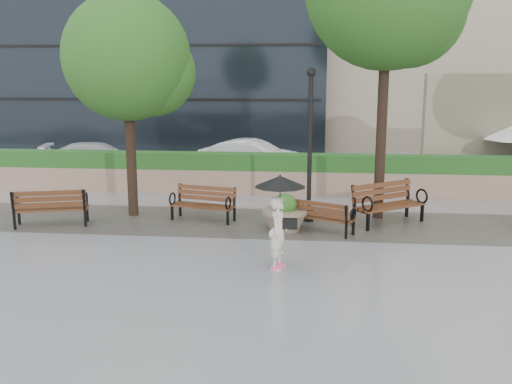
# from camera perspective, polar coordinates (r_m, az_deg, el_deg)

# --- Properties ---
(ground) EXTENTS (100.00, 100.00, 0.00)m
(ground) POSITION_cam_1_polar(r_m,az_deg,el_deg) (12.60, 3.62, -6.67)
(ground) COLOR gray
(ground) RESTS_ON ground
(cobble_strip) EXTENTS (28.00, 3.20, 0.01)m
(cobble_strip) POSITION_cam_1_polar(r_m,az_deg,el_deg) (15.48, 4.06, -3.17)
(cobble_strip) COLOR #383330
(cobble_strip) RESTS_ON ground
(hedge_wall) EXTENTS (24.00, 0.80, 1.35)m
(hedge_wall) POSITION_cam_1_polar(r_m,az_deg,el_deg) (19.25, 4.46, 1.78)
(hedge_wall) COLOR #A07967
(hedge_wall) RESTS_ON ground
(asphalt_street) EXTENTS (40.00, 7.00, 0.00)m
(asphalt_street) POSITION_cam_1_polar(r_m,az_deg,el_deg) (23.30, 4.68, 1.85)
(asphalt_street) COLOR black
(asphalt_street) RESTS_ON ground
(bench_0) EXTENTS (1.99, 1.22, 1.00)m
(bench_0) POSITION_cam_1_polar(r_m,az_deg,el_deg) (16.11, -19.75, -2.17)
(bench_0) COLOR #5B301A
(bench_0) RESTS_ON ground
(bench_1) EXTENTS (1.85, 1.08, 0.94)m
(bench_1) POSITION_cam_1_polar(r_m,az_deg,el_deg) (15.76, -5.29, -1.89)
(bench_1) COLOR #5B301A
(bench_1) RESTS_ON ground
(bench_2) EXTENTS (1.68, 1.27, 0.85)m
(bench_2) POSITION_cam_1_polar(r_m,az_deg,el_deg) (14.61, 6.65, -3.11)
(bench_2) COLOR #5B301A
(bench_2) RESTS_ON ground
(bench_3) EXTENTS (2.12, 1.85, 1.10)m
(bench_3) POSITION_cam_1_polar(r_m,az_deg,el_deg) (15.76, 13.08, -1.97)
(bench_3) COLOR #5B301A
(bench_3) RESTS_ON ground
(planter_left) EXTENTS (1.18, 1.18, 0.99)m
(planter_left) POSITION_cam_1_polar(r_m,az_deg,el_deg) (14.66, 2.89, -2.45)
(planter_left) COLOR #7F6B56
(planter_left) RESTS_ON ground
(lamppost) EXTENTS (0.28, 0.28, 4.14)m
(lamppost) POSITION_cam_1_polar(r_m,az_deg,el_deg) (15.40, 5.39, 3.64)
(lamppost) COLOR black
(lamppost) RESTS_ON ground
(tree_0) EXTENTS (3.54, 3.46, 6.15)m
(tree_0) POSITION_cam_1_polar(r_m,az_deg,el_deg) (16.26, -12.18, 12.63)
(tree_0) COLOR black
(tree_0) RESTS_ON ground
(car_left) EXTENTS (4.68, 2.72, 1.27)m
(car_left) POSITION_cam_1_polar(r_m,az_deg,el_deg) (23.88, -15.40, 3.26)
(car_left) COLOR silver
(car_left) RESTS_ON ground
(car_right) EXTENTS (4.46, 2.40, 1.40)m
(car_right) POSITION_cam_1_polar(r_m,az_deg,el_deg) (22.93, -0.33, 3.49)
(car_right) COLOR silver
(car_right) RESTS_ON ground
(pedestrian) EXTENTS (1.06, 1.06, 1.94)m
(pedestrian) POSITION_cam_1_polar(r_m,az_deg,el_deg) (11.68, 2.35, -2.09)
(pedestrian) COLOR beige
(pedestrian) RESTS_ON ground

